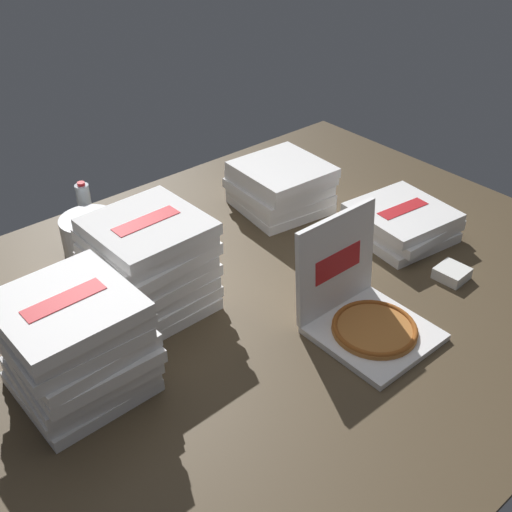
{
  "coord_description": "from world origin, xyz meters",
  "views": [
    {
      "loc": [
        -1.36,
        -1.55,
        1.63
      ],
      "look_at": [
        0.05,
        0.1,
        0.14
      ],
      "focal_mm": 43.4,
      "sensor_mm": 36.0,
      "label": 1
    }
  ],
  "objects_px": {
    "pizza_stack_left_mid": "(76,344)",
    "napkin_pile": "(452,273)",
    "open_pizza_box": "(362,310)",
    "ice_bucket": "(90,234)",
    "pizza_stack_center_far": "(281,186)",
    "water_bottle_1": "(142,234)",
    "water_bottle_0": "(127,250)",
    "pizza_stack_left_near": "(402,222)",
    "water_bottle_2": "(85,206)",
    "pizza_stack_center_near": "(149,265)"
  },
  "relations": [
    {
      "from": "napkin_pile",
      "to": "pizza_stack_center_far",
      "type": "bearing_deg",
      "value": 99.11
    },
    {
      "from": "open_pizza_box",
      "to": "pizza_stack_center_far",
      "type": "xyz_separation_m",
      "value": [
        0.4,
        0.92,
        0.03
      ]
    },
    {
      "from": "water_bottle_1",
      "to": "napkin_pile",
      "type": "bearing_deg",
      "value": -47.78
    },
    {
      "from": "pizza_stack_center_near",
      "to": "ice_bucket",
      "type": "bearing_deg",
      "value": 89.88
    },
    {
      "from": "pizza_stack_center_far",
      "to": "pizza_stack_left_mid",
      "type": "relative_size",
      "value": 1.05
    },
    {
      "from": "pizza_stack_left_mid",
      "to": "pizza_stack_center_near",
      "type": "relative_size",
      "value": 0.99
    },
    {
      "from": "pizza_stack_left_mid",
      "to": "pizza_stack_center_near",
      "type": "xyz_separation_m",
      "value": [
        0.44,
        0.24,
        -0.0
      ]
    },
    {
      "from": "water_bottle_2",
      "to": "water_bottle_1",
      "type": "bearing_deg",
      "value": -79.4
    },
    {
      "from": "pizza_stack_center_near",
      "to": "pizza_stack_left_near",
      "type": "relative_size",
      "value": 0.97
    },
    {
      "from": "open_pizza_box",
      "to": "ice_bucket",
      "type": "xyz_separation_m",
      "value": [
        -0.54,
        1.19,
        -0.0
      ]
    },
    {
      "from": "pizza_stack_left_near",
      "to": "water_bottle_1",
      "type": "bearing_deg",
      "value": 147.65
    },
    {
      "from": "pizza_stack_center_near",
      "to": "water_bottle_2",
      "type": "xyz_separation_m",
      "value": [
        0.09,
        0.73,
        -0.08
      ]
    },
    {
      "from": "pizza_stack_center_far",
      "to": "open_pizza_box",
      "type": "bearing_deg",
      "value": -113.63
    },
    {
      "from": "water_bottle_0",
      "to": "water_bottle_2",
      "type": "bearing_deg",
      "value": 84.86
    },
    {
      "from": "water_bottle_2",
      "to": "napkin_pile",
      "type": "height_order",
      "value": "water_bottle_2"
    },
    {
      "from": "pizza_stack_center_far",
      "to": "pizza_stack_left_mid",
      "type": "height_order",
      "value": "pizza_stack_left_mid"
    },
    {
      "from": "pizza_stack_center_far",
      "to": "pizza_stack_left_mid",
      "type": "distance_m",
      "value": 1.47
    },
    {
      "from": "pizza_stack_left_near",
      "to": "ice_bucket",
      "type": "relative_size",
      "value": 1.76
    },
    {
      "from": "pizza_stack_left_mid",
      "to": "ice_bucket",
      "type": "xyz_separation_m",
      "value": [
        0.44,
        0.77,
        -0.11
      ]
    },
    {
      "from": "ice_bucket",
      "to": "water_bottle_0",
      "type": "distance_m",
      "value": 0.27
    },
    {
      "from": "water_bottle_1",
      "to": "pizza_stack_center_far",
      "type": "bearing_deg",
      "value": -5.61
    },
    {
      "from": "pizza_stack_left_mid",
      "to": "water_bottle_2",
      "type": "height_order",
      "value": "pizza_stack_left_mid"
    },
    {
      "from": "pizza_stack_center_far",
      "to": "water_bottle_0",
      "type": "distance_m",
      "value": 0.9
    },
    {
      "from": "water_bottle_2",
      "to": "pizza_stack_left_mid",
      "type": "bearing_deg",
      "value": -118.53
    },
    {
      "from": "open_pizza_box",
      "to": "water_bottle_2",
      "type": "height_order",
      "value": "open_pizza_box"
    },
    {
      "from": "open_pizza_box",
      "to": "pizza_stack_left_near",
      "type": "bearing_deg",
      "value": 26.58
    },
    {
      "from": "pizza_stack_left_mid",
      "to": "napkin_pile",
      "type": "xyz_separation_m",
      "value": [
        1.54,
        -0.47,
        -0.17
      ]
    },
    {
      "from": "pizza_stack_center_far",
      "to": "pizza_stack_left_mid",
      "type": "bearing_deg",
      "value": -160.57
    },
    {
      "from": "open_pizza_box",
      "to": "water_bottle_1",
      "type": "xyz_separation_m",
      "value": [
        -0.38,
        0.99,
        0.03
      ]
    },
    {
      "from": "pizza_stack_center_near",
      "to": "open_pizza_box",
      "type": "bearing_deg",
      "value": -50.7
    },
    {
      "from": "ice_bucket",
      "to": "open_pizza_box",
      "type": "bearing_deg",
      "value": -65.5
    },
    {
      "from": "pizza_stack_center_far",
      "to": "water_bottle_2",
      "type": "relative_size",
      "value": 1.9
    },
    {
      "from": "napkin_pile",
      "to": "open_pizza_box",
      "type": "bearing_deg",
      "value": 175.81
    },
    {
      "from": "open_pizza_box",
      "to": "ice_bucket",
      "type": "bearing_deg",
      "value": 114.5
    },
    {
      "from": "pizza_stack_left_mid",
      "to": "water_bottle_0",
      "type": "bearing_deg",
      "value": 45.76
    },
    {
      "from": "open_pizza_box",
      "to": "pizza_stack_left_near",
      "type": "relative_size",
      "value": 0.99
    },
    {
      "from": "ice_bucket",
      "to": "pizza_stack_left_near",
      "type": "bearing_deg",
      "value": -35.57
    },
    {
      "from": "pizza_stack_left_near",
      "to": "napkin_pile",
      "type": "height_order",
      "value": "pizza_stack_left_near"
    },
    {
      "from": "open_pizza_box",
      "to": "pizza_stack_left_mid",
      "type": "distance_m",
      "value": 1.08
    },
    {
      "from": "pizza_stack_center_near",
      "to": "napkin_pile",
      "type": "relative_size",
      "value": 3.53
    },
    {
      "from": "pizza_stack_center_near",
      "to": "water_bottle_0",
      "type": "distance_m",
      "value": 0.27
    },
    {
      "from": "ice_bucket",
      "to": "water_bottle_0",
      "type": "xyz_separation_m",
      "value": [
        0.04,
        -0.27,
        0.03
      ]
    },
    {
      "from": "pizza_stack_center_near",
      "to": "ice_bucket",
      "type": "height_order",
      "value": "pizza_stack_center_near"
    },
    {
      "from": "water_bottle_0",
      "to": "water_bottle_2",
      "type": "xyz_separation_m",
      "value": [
        0.04,
        0.47,
        0.0
      ]
    },
    {
      "from": "pizza_stack_left_near",
      "to": "pizza_stack_center_near",
      "type": "bearing_deg",
      "value": 164.5
    },
    {
      "from": "open_pizza_box",
      "to": "water_bottle_2",
      "type": "distance_m",
      "value": 1.47
    },
    {
      "from": "pizza_stack_center_far",
      "to": "pizza_stack_center_near",
      "type": "distance_m",
      "value": 0.98
    },
    {
      "from": "ice_bucket",
      "to": "water_bottle_2",
      "type": "height_order",
      "value": "water_bottle_2"
    },
    {
      "from": "pizza_stack_center_far",
      "to": "napkin_pile",
      "type": "height_order",
      "value": "pizza_stack_center_far"
    },
    {
      "from": "water_bottle_0",
      "to": "open_pizza_box",
      "type": "bearing_deg",
      "value": -61.51
    }
  ]
}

